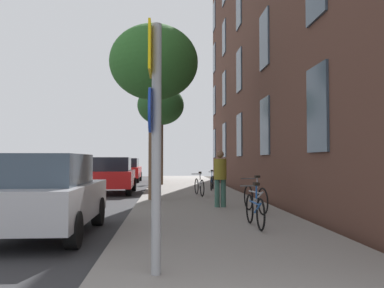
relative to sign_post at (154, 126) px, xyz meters
The scene contains 16 objects.
ground_plane 12.47m from the sign_post, 100.31° to the left, with size 41.80×41.80×0.00m, color #332D28.
road_asphalt 13.01m from the sign_post, 109.55° to the left, with size 7.00×38.00×0.01m, color #2D2D30.
sidewalk 12.34m from the sign_post, 83.91° to the left, with size 4.20×38.00×0.12m, color gray.
building_facade 13.77m from the sign_post, 71.50° to the left, with size 0.56×27.00×16.40m.
sign_post is the anchor object (origin of this frame).
traffic_light 22.24m from the sign_post, 90.73° to the left, with size 0.43×0.24×3.26m.
tree_near 9.97m from the sign_post, 91.77° to the left, with size 3.15×3.15×6.22m.
tree_far 18.54m from the sign_post, 90.50° to the left, with size 2.66×2.66×5.65m.
bicycle_0 4.23m from the sign_post, 59.77° to the left, with size 0.42×1.62×0.93m.
bicycle_1 6.42m from the sign_post, 66.29° to the left, with size 0.43×1.76×0.99m.
bicycle_2 11.26m from the sign_post, 82.49° to the left, with size 0.42×1.64×0.94m.
bicycle_3 14.21m from the sign_post, 80.66° to the left, with size 0.48×1.59×0.93m.
pedestrian_0 7.32m from the sign_post, 76.04° to the left, with size 0.41×0.41×1.67m.
car_0 4.09m from the sign_post, 124.76° to the left, with size 1.88×3.95×1.62m.
car_1 13.89m from the sign_post, 99.23° to the left, with size 1.93×4.23×1.62m.
car_2 23.49m from the sign_post, 96.08° to the left, with size 1.77×4.35×1.62m.
Camera 1 is at (-0.05, -2.18, 1.51)m, focal length 38.39 mm.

